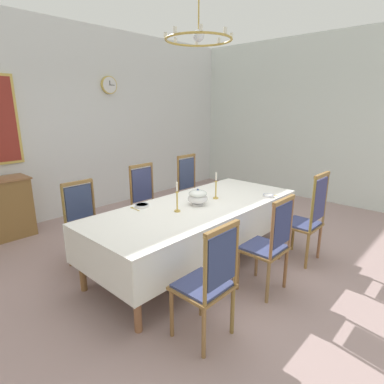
# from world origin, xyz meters

# --- Properties ---
(ground) EXTENTS (7.54, 5.94, 0.04)m
(ground) POSITION_xyz_m (0.00, 0.00, -0.02)
(ground) COLOR #A78A88
(back_wall) EXTENTS (7.54, 0.08, 3.29)m
(back_wall) POSITION_xyz_m (0.00, 3.01, 1.65)
(back_wall) COLOR silver
(back_wall) RESTS_ON ground
(right_wall) EXTENTS (0.08, 5.94, 3.29)m
(right_wall) POSITION_xyz_m (3.81, 0.00, 1.65)
(right_wall) COLOR silver
(right_wall) RESTS_ON ground
(dining_table) EXTENTS (2.83, 1.14, 0.76)m
(dining_table) POSITION_xyz_m (0.00, 0.06, 0.69)
(dining_table) COLOR #925E3C
(dining_table) RESTS_ON ground
(tablecloth) EXTENTS (2.85, 1.16, 0.43)m
(tablecloth) POSITION_xyz_m (0.00, 0.06, 0.65)
(tablecloth) COLOR white
(tablecloth) RESTS_ON dining_table
(chair_south_a) EXTENTS (0.44, 0.42, 1.06)m
(chair_south_a) POSITION_xyz_m (-0.96, -0.92, 0.55)
(chair_south_a) COLOR brown
(chair_south_a) RESTS_ON ground
(chair_north_a) EXTENTS (0.44, 0.42, 1.05)m
(chair_north_a) POSITION_xyz_m (-0.96, 1.03, 0.55)
(chair_north_a) COLOR olive
(chair_north_a) RESTS_ON ground
(chair_south_b) EXTENTS (0.44, 0.42, 1.06)m
(chair_south_b) POSITION_xyz_m (0.02, -0.92, 0.55)
(chair_south_b) COLOR brown
(chair_south_b) RESTS_ON ground
(chair_north_b) EXTENTS (0.44, 0.42, 1.12)m
(chair_north_b) POSITION_xyz_m (0.02, 1.04, 0.57)
(chair_north_b) COLOR olive
(chair_north_b) RESTS_ON ground
(chair_south_c) EXTENTS (0.44, 0.42, 1.16)m
(chair_south_c) POSITION_xyz_m (0.96, -0.93, 0.58)
(chair_south_c) COLOR brown
(chair_south_c) RESTS_ON ground
(chair_north_c) EXTENTS (0.44, 0.42, 1.15)m
(chair_north_c) POSITION_xyz_m (0.96, 1.04, 0.58)
(chair_north_c) COLOR brown
(chair_north_c) RESTS_ON ground
(soup_tureen) EXTENTS (0.25, 0.25, 0.20)m
(soup_tureen) POSITION_xyz_m (-0.00, 0.06, 0.86)
(soup_tureen) COLOR silver
(soup_tureen) RESTS_ON tablecloth
(candlestick_west) EXTENTS (0.07, 0.07, 0.34)m
(candlestick_west) POSITION_xyz_m (-0.35, 0.06, 0.90)
(candlestick_west) COLOR gold
(candlestick_west) RESTS_ON tablecloth
(candlestick_east) EXTENTS (0.07, 0.07, 0.35)m
(candlestick_east) POSITION_xyz_m (0.35, 0.06, 0.90)
(candlestick_east) COLOR gold
(candlestick_east) RESTS_ON tablecloth
(bowl_near_left) EXTENTS (0.14, 0.14, 0.03)m
(bowl_near_left) POSITION_xyz_m (0.89, -0.40, 0.78)
(bowl_near_left) COLOR silver
(bowl_near_left) RESTS_ON tablecloth
(bowl_near_right) EXTENTS (0.17, 0.17, 0.03)m
(bowl_near_right) POSITION_xyz_m (-0.51, 0.49, 0.78)
(bowl_near_right) COLOR silver
(bowl_near_right) RESTS_ON tablecloth
(spoon_primary) EXTENTS (0.04, 0.18, 0.01)m
(spoon_primary) POSITION_xyz_m (0.99, -0.37, 0.77)
(spoon_primary) COLOR gold
(spoon_primary) RESTS_ON tablecloth
(spoon_secondary) EXTENTS (0.03, 0.18, 0.01)m
(spoon_secondary) POSITION_xyz_m (-0.63, 0.51, 0.77)
(spoon_secondary) COLOR gold
(spoon_secondary) RESTS_ON tablecloth
(mounted_clock) EXTENTS (0.32, 0.06, 0.32)m
(mounted_clock) POSITION_xyz_m (0.74, 2.94, 2.30)
(mounted_clock) COLOR #D1B251
(chandelier) EXTENTS (0.74, 0.74, 0.66)m
(chandelier) POSITION_xyz_m (-0.00, 0.06, 2.61)
(chandelier) COLOR gold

